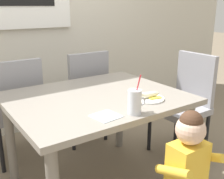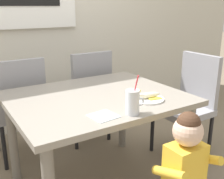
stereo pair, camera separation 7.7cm
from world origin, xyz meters
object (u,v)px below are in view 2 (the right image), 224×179
(dining_chair_right, at_px, (87,92))
(paper_napkin, at_px, (103,116))
(milk_cup, at_px, (133,104))
(peeled_banana, at_px, (149,95))
(toddler_standing, at_px, (185,163))
(snack_plate, at_px, (148,99))
(dining_chair_left, at_px, (20,104))
(dining_table, at_px, (96,109))
(dining_chair_far, at_px, (190,100))

(dining_chair_right, height_order, paper_napkin, dining_chair_right)
(milk_cup, relative_size, peeled_banana, 1.42)
(toddler_standing, xyz_separation_m, peeled_banana, (0.09, 0.45, 0.26))
(dining_chair_right, distance_m, snack_plate, 1.02)
(toddler_standing, relative_size, peeled_banana, 4.79)
(dining_chair_left, xyz_separation_m, paper_napkin, (0.23, -1.09, 0.22))
(dining_table, bearing_deg, dining_chair_right, 67.77)
(dining_chair_far, bearing_deg, dining_chair_right, -136.04)
(dining_table, height_order, milk_cup, milk_cup)
(dining_chair_far, bearing_deg, toddler_standing, -48.69)
(peeled_banana, bearing_deg, paper_napkin, -168.46)
(dining_chair_left, xyz_separation_m, peeled_banana, (0.65, -1.00, 0.25))
(dining_chair_far, bearing_deg, paper_napkin, -72.57)
(milk_cup, distance_m, peeled_banana, 0.29)
(paper_napkin, bearing_deg, dining_chair_left, 101.95)
(paper_napkin, bearing_deg, milk_cup, -20.57)
(dining_chair_far, xyz_separation_m, peeled_banana, (-0.73, -0.27, 0.25))
(dining_chair_right, xyz_separation_m, paper_napkin, (-0.45, -1.08, 0.22))
(dining_chair_right, relative_size, toddler_standing, 1.15)
(dining_chair_far, relative_size, milk_cup, 3.86)
(dining_chair_right, bearing_deg, dining_chair_left, -0.06)
(toddler_standing, bearing_deg, dining_chair_far, 41.31)
(dining_chair_right, distance_m, peeled_banana, 1.03)
(milk_cup, relative_size, snack_plate, 1.08)
(dining_chair_right, bearing_deg, snack_plate, 87.78)
(dining_table, xyz_separation_m, dining_chair_far, (0.99, -0.00, -0.11))
(dining_table, height_order, snack_plate, snack_plate)
(dining_chair_far, bearing_deg, snack_plate, -69.94)
(dining_chair_left, bearing_deg, paper_napkin, 101.95)
(dining_chair_right, bearing_deg, peeled_banana, 88.28)
(dining_chair_left, xyz_separation_m, snack_plate, (0.64, -1.00, 0.22))
(dining_chair_far, relative_size, toddler_standing, 1.15)
(snack_plate, bearing_deg, peeled_banana, -32.33)
(dining_chair_left, distance_m, snack_plate, 1.20)
(milk_cup, height_order, peeled_banana, milk_cup)
(dining_chair_right, height_order, toddler_standing, dining_chair_right)
(dining_chair_left, relative_size, snack_plate, 4.17)
(dining_chair_right, relative_size, peeled_banana, 5.48)
(paper_napkin, bearing_deg, toddler_standing, -48.01)
(dining_chair_left, distance_m, toddler_standing, 1.55)
(snack_plate, bearing_deg, paper_napkin, -167.51)
(dining_table, relative_size, peeled_banana, 6.98)
(dining_table, relative_size, snack_plate, 5.31)
(milk_cup, distance_m, snack_plate, 0.29)
(snack_plate, bearing_deg, toddler_standing, -100.47)
(snack_plate, bearing_deg, milk_cup, -147.74)
(dining_chair_right, xyz_separation_m, milk_cup, (-0.28, -1.15, 0.28))
(toddler_standing, height_order, peeled_banana, peeled_banana)
(dining_chair_right, bearing_deg, paper_napkin, 67.57)
(dining_chair_left, height_order, snack_plate, dining_chair_left)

